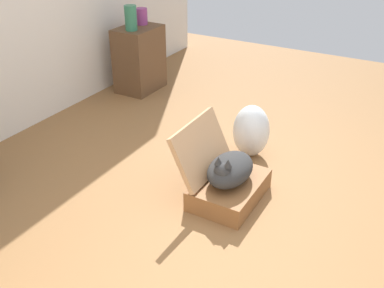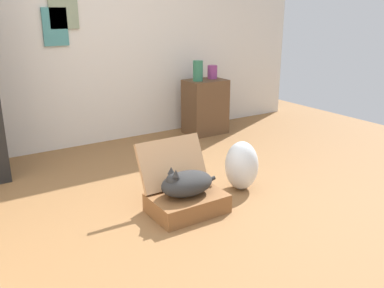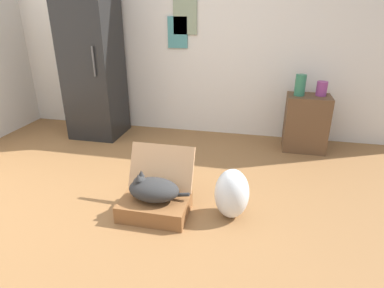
{
  "view_description": "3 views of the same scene",
  "coord_description": "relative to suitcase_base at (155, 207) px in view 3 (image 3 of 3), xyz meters",
  "views": [
    {
      "loc": [
        -2.1,
        -0.9,
        1.85
      ],
      "look_at": [
        0.36,
        0.5,
        0.26
      ],
      "focal_mm": 41.3,
      "sensor_mm": 36.0,
      "label": 1
    },
    {
      "loc": [
        -1.33,
        -2.35,
        1.51
      ],
      "look_at": [
        0.41,
        0.35,
        0.46
      ],
      "focal_mm": 38.71,
      "sensor_mm": 36.0,
      "label": 2
    },
    {
      "loc": [
        1.03,
        -2.07,
        1.64
      ],
      "look_at": [
        0.47,
        0.47,
        0.53
      ],
      "focal_mm": 30.23,
      "sensor_mm": 36.0,
      "label": 3
    }
  ],
  "objects": [
    {
      "name": "vase_short",
      "position": [
        1.49,
        1.76,
        0.69
      ],
      "size": [
        0.12,
        0.12,
        0.17
      ],
      "primitive_type": "cylinder",
      "color": "#8C387A",
      "rests_on": "side_table"
    },
    {
      "name": "vase_tall",
      "position": [
        1.24,
        1.71,
        0.73
      ],
      "size": [
        0.12,
        0.12,
        0.25
      ],
      "primitive_type": "cylinder",
      "color": "#2D7051",
      "rests_on": "side_table"
    },
    {
      "name": "wall_back",
      "position": [
        -0.22,
        2.14,
        1.23
      ],
      "size": [
        6.4,
        0.15,
        2.6
      ],
      "color": "silver",
      "rests_on": "ground"
    },
    {
      "name": "ground_plane",
      "position": [
        -0.22,
        -0.12,
        -0.07
      ],
      "size": [
        7.68,
        7.68,
        0.0
      ],
      "primitive_type": "plane",
      "color": "olive",
      "rests_on": "ground"
    },
    {
      "name": "plastic_bag_white",
      "position": [
        0.64,
        0.12,
        0.14
      ],
      "size": [
        0.29,
        0.3,
        0.44
      ],
      "primitive_type": "ellipsoid",
      "color": "silver",
      "rests_on": "ground"
    },
    {
      "name": "suitcase_lid",
      "position": [
        0.0,
        0.22,
        0.26
      ],
      "size": [
        0.57,
        0.21,
        0.38
      ],
      "primitive_type": "cube",
      "rotation": [
        1.13,
        0.0,
        0.0
      ],
      "color": "tan",
      "rests_on": "suitcase_base"
    },
    {
      "name": "side_table",
      "position": [
        1.36,
        1.73,
        0.27
      ],
      "size": [
        0.5,
        0.36,
        0.68
      ],
      "primitive_type": "cube",
      "color": "brown",
      "rests_on": "ground"
    },
    {
      "name": "suitcase_base",
      "position": [
        0.0,
        0.0,
        0.0
      ],
      "size": [
        0.57,
        0.4,
        0.15
      ],
      "primitive_type": "cube",
      "color": "brown",
      "rests_on": "ground"
    },
    {
      "name": "refrigerator",
      "position": [
        -1.36,
        1.68,
        0.88
      ],
      "size": [
        0.64,
        0.65,
        1.9
      ],
      "color": "black",
      "rests_on": "ground"
    },
    {
      "name": "cat",
      "position": [
        -0.01,
        0.0,
        0.17
      ],
      "size": [
        0.51,
        0.28,
        0.24
      ],
      "color": "#2D2D2D",
      "rests_on": "suitcase_base"
    }
  ]
}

